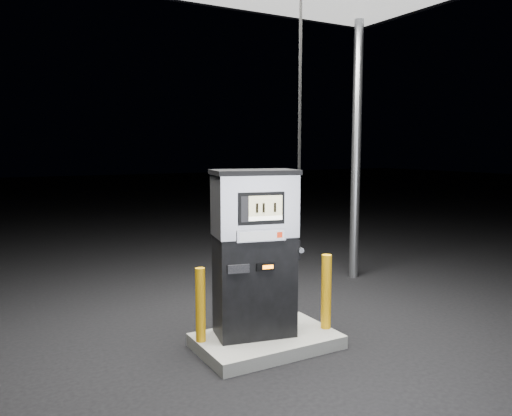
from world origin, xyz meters
TOP-DOWN VIEW (x-y plane):
  - ground at (0.00, 0.00)m, footprint 80.00×80.00m
  - pump_island at (0.00, 0.00)m, footprint 1.60×1.00m
  - fuel_dispenser at (-0.10, 0.10)m, footprint 1.11×0.75m
  - bollard_left at (-0.74, 0.20)m, footprint 0.14×0.14m
  - bollard_right at (0.74, -0.16)m, footprint 0.13×0.13m

SIDE VIEW (x-z plane):
  - ground at x=0.00m, z-range 0.00..0.00m
  - pump_island at x=0.00m, z-range 0.00..0.15m
  - bollard_left at x=-0.74m, z-range 0.15..0.99m
  - bollard_right at x=0.74m, z-range 0.15..1.05m
  - fuel_dispenser at x=-0.10m, z-range -0.85..3.13m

